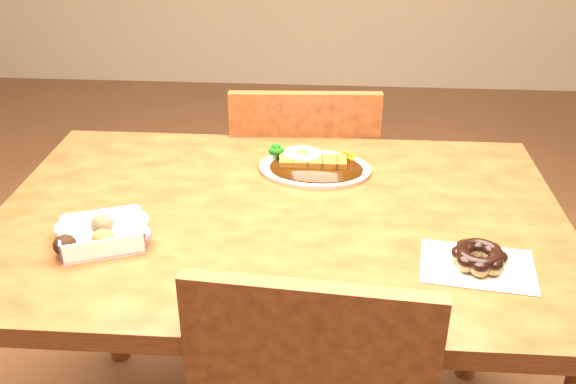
# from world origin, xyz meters

# --- Properties ---
(table) EXTENTS (1.20, 0.80, 0.75)m
(table) POSITION_xyz_m (0.00, 0.00, 0.65)
(table) COLOR #49250E
(table) RESTS_ON ground
(chair_far) EXTENTS (0.44, 0.44, 0.87)m
(chair_far) POSITION_xyz_m (0.03, 0.53, 0.48)
(chair_far) COLOR #49250E
(chair_far) RESTS_ON ground
(katsu_curry_plate) EXTENTS (0.27, 0.20, 0.05)m
(katsu_curry_plate) POSITION_xyz_m (0.06, 0.20, 0.76)
(katsu_curry_plate) COLOR white
(katsu_curry_plate) RESTS_ON table
(donut_box) EXTENTS (0.19, 0.17, 0.04)m
(donut_box) POSITION_xyz_m (-0.33, -0.14, 0.77)
(donut_box) COLOR white
(donut_box) RESTS_ON table
(pon_de_ring) EXTENTS (0.22, 0.17, 0.04)m
(pon_de_ring) POSITION_xyz_m (0.38, -0.17, 0.77)
(pon_de_ring) COLOR silver
(pon_de_ring) RESTS_ON table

